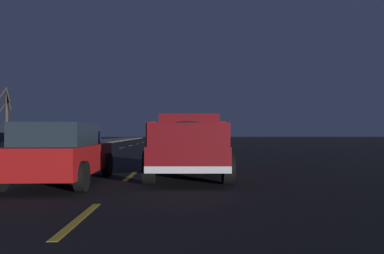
# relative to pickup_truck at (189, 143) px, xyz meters

# --- Properties ---
(ground) EXTENTS (144.00, 144.00, 0.00)m
(ground) POSITION_rel_pickup_truck_xyz_m (16.68, 3.50, -0.98)
(ground) COLOR black
(sidewalk_shoulder) EXTENTS (108.00, 4.00, 0.12)m
(sidewalk_shoulder) POSITION_rel_pickup_truck_xyz_m (16.68, 10.95, -0.92)
(sidewalk_shoulder) COLOR slate
(sidewalk_shoulder) RESTS_ON ground
(lane_markings) EXTENTS (108.00, 7.04, 0.01)m
(lane_markings) POSITION_rel_pickup_truck_xyz_m (19.78, 6.59, -0.98)
(lane_markings) COLOR yellow
(lane_markings) RESTS_ON ground
(pickup_truck) EXTENTS (5.47, 2.37, 1.87)m
(pickup_truck) POSITION_rel_pickup_truck_xyz_m (0.00, 0.00, 0.00)
(pickup_truck) COLOR maroon
(pickup_truck) RESTS_ON ground
(sedan_blue) EXTENTS (4.43, 2.08, 1.54)m
(sedan_blue) POSITION_rel_pickup_truck_xyz_m (14.33, 7.14, -0.20)
(sedan_blue) COLOR navy
(sedan_blue) RESTS_ON ground
(sedan_red) EXTENTS (4.42, 2.05, 1.54)m
(sedan_red) POSITION_rel_pickup_truck_xyz_m (-1.59, 3.33, -0.20)
(sedan_red) COLOR maroon
(sedan_red) RESTS_ON ground
(bare_tree_far) EXTENTS (0.90, 1.75, 5.36)m
(bare_tree_far) POSITION_rel_pickup_truck_xyz_m (23.35, 16.16, 1.63)
(bare_tree_far) COLOR #423323
(bare_tree_far) RESTS_ON ground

